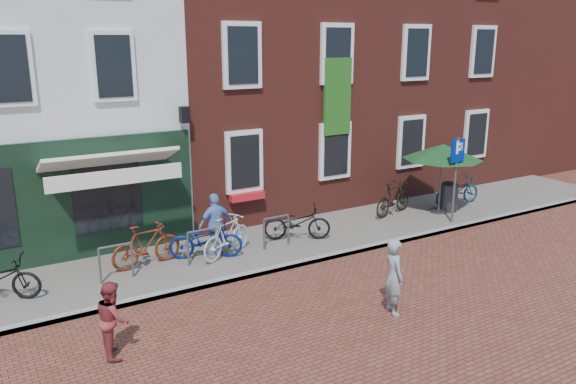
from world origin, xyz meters
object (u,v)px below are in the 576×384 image
litter_bin (449,195)px  cafe_person (216,224)px  bicycle_4 (297,223)px  bicycle_6 (457,191)px  parasol (443,149)px  parking_sign (456,165)px  bicycle_2 (206,240)px  boy (113,319)px  bicycle_5 (393,198)px  woman (394,276)px  bicycle_1 (146,245)px  bicycle_3 (227,236)px

litter_bin → cafe_person: bearing=178.0°
bicycle_4 → bicycle_6: bearing=-60.5°
parasol → bicycle_4: (-4.98, 0.14, -1.51)m
parking_sign → bicycle_2: size_ratio=1.42×
cafe_person → bicycle_6: bearing=175.5°
parasol → bicycle_2: 7.70m
boy → cafe_person: size_ratio=0.86×
bicycle_2 → bicycle_5: bearing=-63.0°
cafe_person → bicycle_2: size_ratio=0.89×
parking_sign → cafe_person: parking_sign is taller
cafe_person → bicycle_4: bearing=172.7°
bicycle_5 → bicycle_6: (2.46, -0.21, -0.05)m
parking_sign → woman: parking_sign is taller
woman → bicycle_5: woman is taller
litter_bin → bicycle_6: 0.81m
cafe_person → bicycle_6: (8.33, 0.09, -0.31)m
bicycle_4 → bicycle_5: bicycle_5 is taller
bicycle_1 → bicycle_6: 10.01m
bicycle_3 → bicycle_2: bearing=46.1°
parasol → bicycle_1: (-8.92, 0.38, -1.46)m
woman → cafe_person: 4.77m
cafe_person → litter_bin: bearing=172.9°
bicycle_3 → bicycle_4: 2.10m
parasol → bicycle_4: bearing=178.4°
bicycle_3 → bicycle_4: size_ratio=0.97×
bicycle_1 → litter_bin: bearing=-100.0°
cafe_person → bicycle_3: cafe_person is taller
boy → bicycle_1: size_ratio=0.79×
litter_bin → bicycle_5: bicycle_5 is taller
parasol → woman: 6.97m
bicycle_4 → bicycle_5: (3.60, 0.39, 0.05)m
bicycle_2 → bicycle_4: bearing=-66.5°
parasol → bicycle_1: 9.05m
litter_bin → parasol: bearing=174.0°
cafe_person → bicycle_4: (2.26, -0.09, -0.31)m
bicycle_5 → bicycle_1: bearing=75.7°
litter_bin → cafe_person: size_ratio=0.64×
bicycle_4 → cafe_person: bearing=115.5°
boy → bicycle_5: bearing=-61.9°
parking_sign → bicycle_3: size_ratio=1.46×
litter_bin → parasol: 1.49m
parking_sign → woman: size_ratio=1.62×
bicycle_1 → bicycle_5: (7.55, 0.15, 0.00)m
litter_bin → bicycle_4: litter_bin is taller
bicycle_1 → bicycle_2: bearing=-107.3°
boy → cafe_person: cafe_person is taller
litter_bin → bicycle_2: litter_bin is taller
woman → bicycle_4: size_ratio=0.88×
boy → bicycle_6: 12.05m
boy → bicycle_4: bearing=-53.5°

